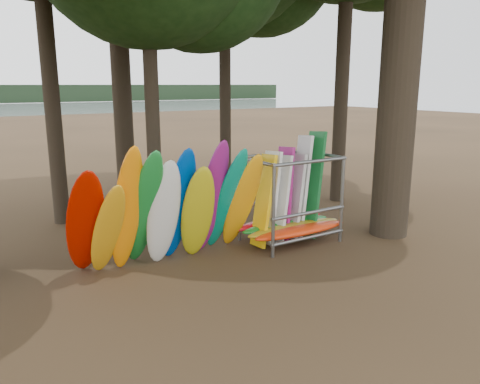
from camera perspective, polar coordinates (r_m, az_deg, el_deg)
ground at (r=10.88m, az=2.13°, el=-9.02°), size 120.00×120.00×0.00m
kayak_row at (r=10.63m, az=-8.38°, el=-2.21°), size 4.60×1.92×3.05m
storage_rack at (r=12.33m, az=6.14°, el=-1.29°), size 2.94×1.50×2.88m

